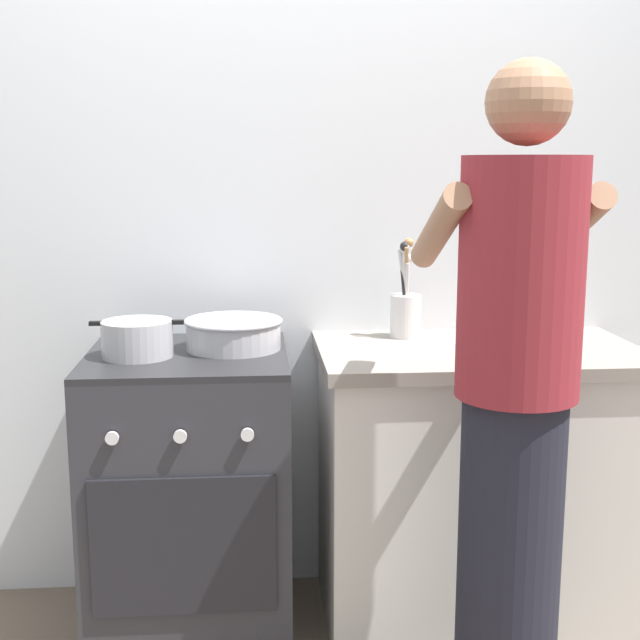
{
  "coord_description": "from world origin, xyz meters",
  "views": [
    {
      "loc": [
        -0.15,
        -2.37,
        1.46
      ],
      "look_at": [
        0.05,
        0.12,
        1.0
      ],
      "focal_mm": 47.68,
      "sensor_mm": 36.0,
      "label": 1
    }
  ],
  "objects_px": {
    "utensil_crock": "(406,306)",
    "person": "(514,411)",
    "spice_bottle": "(478,333)",
    "mixing_bowl": "(233,332)",
    "pot": "(137,339)",
    "stove_range": "(191,494)",
    "oil_bottle": "(540,314)"
  },
  "relations": [
    {
      "from": "pot",
      "to": "spice_bottle",
      "type": "bearing_deg",
      "value": 2.29
    },
    {
      "from": "stove_range",
      "to": "mixing_bowl",
      "type": "xyz_separation_m",
      "value": [
        0.14,
        0.05,
        0.5
      ]
    },
    {
      "from": "utensil_crock",
      "to": "spice_bottle",
      "type": "relative_size",
      "value": 3.42
    },
    {
      "from": "stove_range",
      "to": "mixing_bowl",
      "type": "distance_m",
      "value": 0.52
    },
    {
      "from": "mixing_bowl",
      "to": "pot",
      "type": "bearing_deg",
      "value": -163.39
    },
    {
      "from": "stove_range",
      "to": "oil_bottle",
      "type": "xyz_separation_m",
      "value": [
        1.08,
        -0.0,
        0.55
      ]
    },
    {
      "from": "mixing_bowl",
      "to": "oil_bottle",
      "type": "distance_m",
      "value": 0.95
    },
    {
      "from": "pot",
      "to": "oil_bottle",
      "type": "distance_m",
      "value": 1.23
    },
    {
      "from": "mixing_bowl",
      "to": "person",
      "type": "bearing_deg",
      "value": -40.18
    },
    {
      "from": "utensil_crock",
      "to": "person",
      "type": "distance_m",
      "value": 0.75
    },
    {
      "from": "utensil_crock",
      "to": "oil_bottle",
      "type": "bearing_deg",
      "value": -25.63
    },
    {
      "from": "stove_range",
      "to": "person",
      "type": "height_order",
      "value": "person"
    },
    {
      "from": "stove_range",
      "to": "pot",
      "type": "height_order",
      "value": "pot"
    },
    {
      "from": "pot",
      "to": "mixing_bowl",
      "type": "bearing_deg",
      "value": 16.61
    },
    {
      "from": "mixing_bowl",
      "to": "person",
      "type": "distance_m",
      "value": 0.92
    },
    {
      "from": "oil_bottle",
      "to": "mixing_bowl",
      "type": "bearing_deg",
      "value": 176.99
    },
    {
      "from": "spice_bottle",
      "to": "pot",
      "type": "bearing_deg",
      "value": -177.71
    },
    {
      "from": "pot",
      "to": "oil_bottle",
      "type": "xyz_separation_m",
      "value": [
        1.22,
        0.03,
        0.05
      ]
    },
    {
      "from": "mixing_bowl",
      "to": "utensil_crock",
      "type": "height_order",
      "value": "utensil_crock"
    },
    {
      "from": "utensil_crock",
      "to": "oil_bottle",
      "type": "distance_m",
      "value": 0.43
    },
    {
      "from": "pot",
      "to": "spice_bottle",
      "type": "distance_m",
      "value": 1.03
    },
    {
      "from": "stove_range",
      "to": "utensil_crock",
      "type": "height_order",
      "value": "utensil_crock"
    },
    {
      "from": "stove_range",
      "to": "mixing_bowl",
      "type": "bearing_deg",
      "value": 18.45
    },
    {
      "from": "utensil_crock",
      "to": "spice_bottle",
      "type": "distance_m",
      "value": 0.27
    },
    {
      "from": "spice_bottle",
      "to": "oil_bottle",
      "type": "distance_m",
      "value": 0.2
    },
    {
      "from": "oil_bottle",
      "to": "utensil_crock",
      "type": "bearing_deg",
      "value": 154.37
    },
    {
      "from": "stove_range",
      "to": "oil_bottle",
      "type": "bearing_deg",
      "value": -0.15
    },
    {
      "from": "oil_bottle",
      "to": "person",
      "type": "height_order",
      "value": "person"
    },
    {
      "from": "stove_range",
      "to": "mixing_bowl",
      "type": "relative_size",
      "value": 2.97
    },
    {
      "from": "pot",
      "to": "oil_bottle",
      "type": "height_order",
      "value": "oil_bottle"
    },
    {
      "from": "stove_range",
      "to": "oil_bottle",
      "type": "height_order",
      "value": "oil_bottle"
    },
    {
      "from": "mixing_bowl",
      "to": "spice_bottle",
      "type": "height_order",
      "value": "same"
    }
  ]
}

